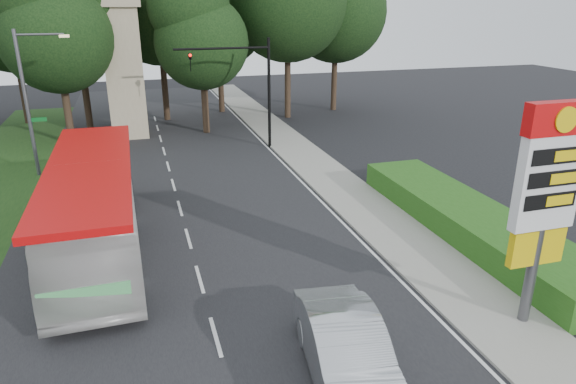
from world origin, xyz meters
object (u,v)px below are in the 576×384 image
object	(u,v)px
gas_station_pylon	(547,187)
traffic_signal_mast	(249,79)
sedan_silver	(347,352)
transit_bus	(94,207)
monument	(124,65)
streetlight_signs	(30,97)

from	to	relation	value
gas_station_pylon	traffic_signal_mast	bearing A→B (deg)	99.09
traffic_signal_mast	sedan_silver	xyz separation A→B (m)	(-2.72, -22.82, -3.79)
sedan_silver	transit_bus	bearing A→B (deg)	130.13
sedan_silver	monument	bearing A→B (deg)	107.04
gas_station_pylon	sedan_silver	bearing A→B (deg)	-172.56
streetlight_signs	monument	bearing A→B (deg)	58.03
traffic_signal_mast	monument	world-z (taller)	monument
traffic_signal_mast	streetlight_signs	distance (m)	12.83
gas_station_pylon	traffic_signal_mast	distance (m)	22.29
monument	sedan_silver	xyz separation A→B (m)	(4.96, -28.82, -4.22)
streetlight_signs	monument	world-z (taller)	monument
monument	transit_bus	size ratio (longest dim) A/B	0.79
monument	transit_bus	bearing A→B (deg)	-94.56
traffic_signal_mast	monument	distance (m)	9.76
traffic_signal_mast	transit_bus	bearing A→B (deg)	-125.61
traffic_signal_mast	monument	size ratio (longest dim) A/B	0.72
traffic_signal_mast	transit_bus	world-z (taller)	traffic_signal_mast
streetlight_signs	monument	xyz separation A→B (m)	(4.99, 7.99, 0.67)
traffic_signal_mast	streetlight_signs	world-z (taller)	streetlight_signs
gas_station_pylon	sedan_silver	size ratio (longest dim) A/B	1.28
gas_station_pylon	transit_bus	bearing A→B (deg)	144.12
gas_station_pylon	transit_bus	xyz separation A→B (m)	(-12.70, 9.19, -2.68)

